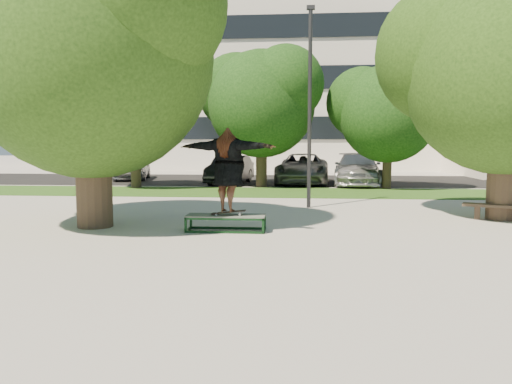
# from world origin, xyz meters

# --- Properties ---
(ground) EXTENTS (120.00, 120.00, 0.00)m
(ground) POSITION_xyz_m (0.00, 0.00, 0.00)
(ground) COLOR #AFA9A1
(ground) RESTS_ON ground
(grass_strip) EXTENTS (30.00, 4.00, 0.02)m
(grass_strip) POSITION_xyz_m (1.00, 9.50, 0.01)
(grass_strip) COLOR #274814
(grass_strip) RESTS_ON ground
(asphalt_strip) EXTENTS (40.00, 8.00, 0.01)m
(asphalt_strip) POSITION_xyz_m (0.00, 16.00, 0.01)
(asphalt_strip) COLOR black
(asphalt_strip) RESTS_ON ground
(tree_left) EXTENTS (6.96, 5.95, 7.12)m
(tree_left) POSITION_xyz_m (-4.29, 1.09, 4.42)
(tree_left) COLOR #38281E
(tree_left) RESTS_ON ground
(tree_right) EXTENTS (6.24, 5.33, 6.51)m
(tree_right) POSITION_xyz_m (5.92, 3.08, 4.09)
(tree_right) COLOR #38281E
(tree_right) RESTS_ON ground
(bg_tree_left) EXTENTS (5.28, 4.51, 5.77)m
(bg_tree_left) POSITION_xyz_m (-6.57, 11.07, 3.73)
(bg_tree_left) COLOR #38281E
(bg_tree_left) RESTS_ON ground
(bg_tree_mid) EXTENTS (5.76, 4.92, 6.24)m
(bg_tree_mid) POSITION_xyz_m (-1.08, 12.08, 4.02)
(bg_tree_mid) COLOR #38281E
(bg_tree_mid) RESTS_ON ground
(bg_tree_right) EXTENTS (5.04, 4.31, 5.43)m
(bg_tree_right) POSITION_xyz_m (4.43, 11.57, 3.49)
(bg_tree_right) COLOR #38281E
(bg_tree_right) RESTS_ON ground
(lamppost) EXTENTS (0.25, 0.15, 6.11)m
(lamppost) POSITION_xyz_m (1.00, 5.00, 3.15)
(lamppost) COLOR #2D2D30
(lamppost) RESTS_ON ground
(office_building) EXTENTS (30.00, 14.12, 16.00)m
(office_building) POSITION_xyz_m (-2.00, 31.98, 8.00)
(office_building) COLOR silver
(office_building) RESTS_ON ground
(grind_box) EXTENTS (1.80, 0.60, 0.38)m
(grind_box) POSITION_xyz_m (-0.97, 0.68, 0.19)
(grind_box) COLOR black
(grind_box) RESTS_ON ground
(skater_rig) EXTENTS (2.43, 1.30, 1.98)m
(skater_rig) POSITION_xyz_m (-0.91, 0.68, 1.40)
(skater_rig) COLOR white
(skater_rig) RESTS_ON grind_box
(car_silver_a) EXTENTS (2.46, 4.39, 1.41)m
(car_silver_a) POSITION_xyz_m (-8.28, 15.77, 0.71)
(car_silver_a) COLOR #A4A3A8
(car_silver_a) RESTS_ON asphalt_strip
(car_dark) EXTENTS (2.00, 4.31, 1.37)m
(car_dark) POSITION_xyz_m (-2.64, 13.50, 0.68)
(car_dark) COLOR black
(car_dark) RESTS_ON asphalt_strip
(car_grey) EXTENTS (2.72, 5.40, 1.46)m
(car_grey) POSITION_xyz_m (0.88, 13.88, 0.73)
(car_grey) COLOR slate
(car_grey) RESTS_ON asphalt_strip
(car_silver_b) EXTENTS (2.56, 5.34, 1.50)m
(car_silver_b) POSITION_xyz_m (3.47, 13.60, 0.75)
(car_silver_b) COLOR #B9B8BD
(car_silver_b) RESTS_ON asphalt_strip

